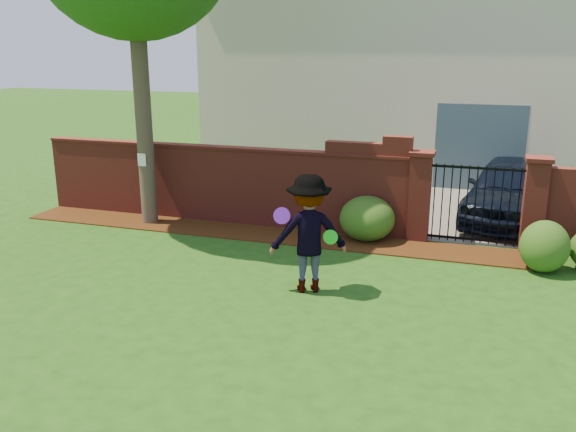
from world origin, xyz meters
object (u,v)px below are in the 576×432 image
(car, at_px, (508,192))
(frisbee_green, at_px, (331,237))
(man, at_px, (308,234))
(frisbee_purple, at_px, (282,216))

(car, height_order, frisbee_green, car)
(man, xyz_separation_m, frisbee_green, (0.37, -0.02, -0.00))
(frisbee_purple, height_order, frisbee_green, frisbee_purple)
(car, xyz_separation_m, frisbee_purple, (-3.63, -5.45, 0.59))
(frisbee_purple, bearing_deg, car, 56.34)
(car, height_order, frisbee_purple, frisbee_purple)
(car, relative_size, frisbee_purple, 15.64)
(car, height_order, man, man)
(car, relative_size, man, 2.17)
(man, bearing_deg, frisbee_purple, 5.96)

